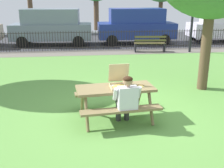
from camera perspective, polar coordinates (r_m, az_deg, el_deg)
ground at (r=9.11m, az=0.89°, el=-0.24°), size 28.00×12.39×0.02m
cobblestone_walkway at (r=14.41m, az=-2.08°, el=6.50°), size 28.00×1.40×0.01m
street_asphalt at (r=18.58m, az=-3.22°, el=9.02°), size 28.00×7.10×0.01m
picnic_table_foreground at (r=6.50m, az=0.69°, el=-2.09°), size 1.93×1.65×0.79m
pizza_box_open at (r=6.43m, az=1.67°, el=0.26°), size 0.50×0.59×0.52m
pizza_slice_on_table at (r=6.53m, az=5.91°, el=-0.41°), size 0.20×0.26×0.02m
adult_at_table at (r=6.05m, az=2.99°, el=-3.04°), size 0.63×0.62×1.19m
iron_fence_streetside at (r=15.00m, az=-2.33°, el=9.01°), size 18.68×0.03×1.04m
park_bench_center at (r=14.61m, az=7.79°, el=8.18°), size 1.63×0.61×0.85m
lamp_post_walkway at (r=14.83m, az=16.44°, el=15.57°), size 0.28×0.28×3.95m
parked_car_center at (r=16.89m, az=-12.30°, el=11.55°), size 4.69×2.14×2.08m
parked_car_right at (r=17.18m, az=5.03°, el=11.97°), size 4.64×2.03×2.08m
parked_car_far_right at (r=19.04m, az=21.47°, el=11.15°), size 3.90×1.83×1.98m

